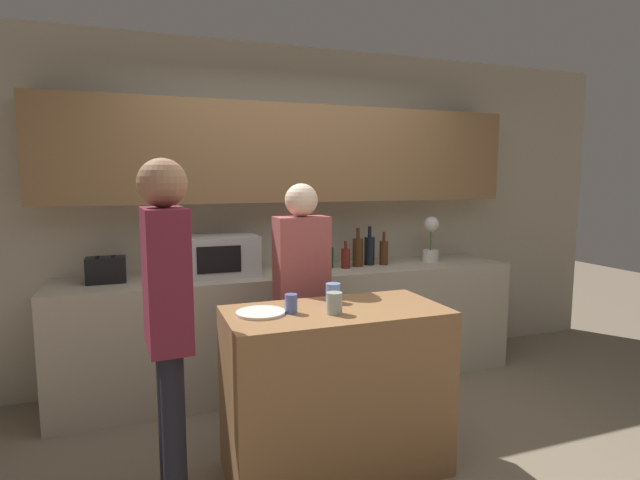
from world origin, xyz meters
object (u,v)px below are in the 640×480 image
object	(u,v)px
bottle_3	(369,250)
cup_1	(334,303)
potted_plant	(431,239)
plate_on_island	(261,313)
cup_0	(333,293)
bottle_2	(358,252)
person_center	(302,285)
microwave	(222,255)
cup_2	(291,304)
person_left	(167,307)
bottle_0	(330,257)
bottle_4	(384,252)
toaster	(106,270)
bottle_1	(346,258)

from	to	relation	value
bottle_3	cup_1	world-z (taller)	bottle_3
potted_plant	plate_on_island	size ratio (longest dim) A/B	1.52
plate_on_island	cup_0	xyz separation A→B (m)	(0.45, 0.11, 0.05)
bottle_2	person_center	world-z (taller)	person_center
microwave	plate_on_island	world-z (taller)	microwave
potted_plant	cup_2	size ratio (longest dim) A/B	3.89
bottle_2	person_left	bearing A→B (deg)	-140.10
cup_1	bottle_0	bearing A→B (deg)	69.78
bottle_0	cup_1	world-z (taller)	bottle_0
bottle_0	person_left	bearing A→B (deg)	-134.91
microwave	person_left	distance (m)	1.41
bottle_4	cup_1	world-z (taller)	bottle_4
toaster	cup_0	bearing A→B (deg)	-41.68
bottle_3	person_center	size ratio (longest dim) A/B	0.20
bottle_4	cup_0	size ratio (longest dim) A/B	2.54
potted_plant	plate_on_island	bearing A→B (deg)	-145.89
bottle_3	cup_2	size ratio (longest dim) A/B	3.20
plate_on_island	cup_1	size ratio (longest dim) A/B	2.27
cup_1	person_left	size ratio (longest dim) A/B	0.07
bottle_2	bottle_3	world-z (taller)	bottle_3
cup_1	bottle_3	bearing A→B (deg)	57.86
bottle_2	cup_0	world-z (taller)	bottle_2
plate_on_island	potted_plant	bearing A→B (deg)	34.11
bottle_2	cup_1	bearing A→B (deg)	-118.95
bottle_0	bottle_2	distance (m)	0.24
toaster	potted_plant	size ratio (longest dim) A/B	0.66
cup_1	potted_plant	bearing A→B (deg)	43.11
toaster	bottle_1	distance (m)	1.79
microwave	bottle_2	xyz separation A→B (m)	(1.11, -0.01, -0.03)
potted_plant	bottle_4	xyz separation A→B (m)	(-0.47, -0.01, -0.09)
bottle_0	person_center	world-z (taller)	person_center
potted_plant	person_center	distance (m)	1.59
potted_plant	cup_1	world-z (taller)	potted_plant
microwave	cup_1	bearing A→B (deg)	-74.71
person_left	microwave	bearing A→B (deg)	156.61
microwave	bottle_0	bearing A→B (deg)	1.13
bottle_1	cup_1	size ratio (longest dim) A/B	1.94
bottle_1	bottle_3	xyz separation A→B (m)	(0.25, 0.08, 0.04)
cup_2	bottle_3	bearing A→B (deg)	50.13
bottle_0	cup_2	xyz separation A→B (m)	(-0.71, -1.28, -0.02)
bottle_0	bottle_3	world-z (taller)	bottle_3
microwave	bottle_0	xyz separation A→B (m)	(0.87, 0.02, -0.06)
bottle_3	bottle_1	bearing A→B (deg)	-162.27
cup_0	bottle_3	bearing A→B (deg)	55.73
potted_plant	bottle_2	world-z (taller)	potted_plant
bottle_4	cup_2	size ratio (longest dim) A/B	2.74
bottle_3	cup_1	xyz separation A→B (m)	(-0.87, -1.38, -0.05)
microwave	bottle_2	world-z (taller)	bottle_2
potted_plant	bottle_0	world-z (taller)	potted_plant
bottle_2	bottle_4	xyz separation A→B (m)	(0.24, -0.01, -0.02)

